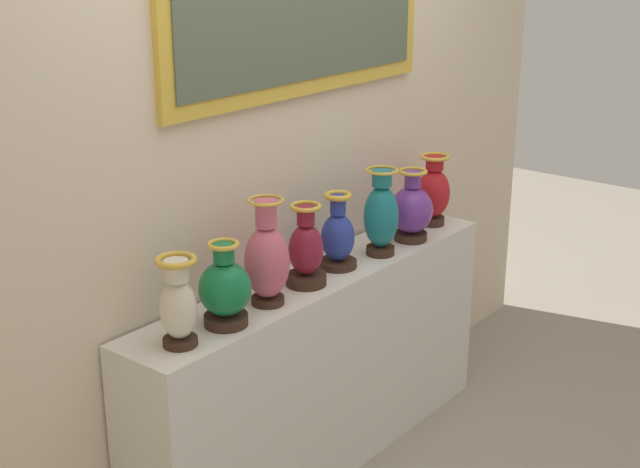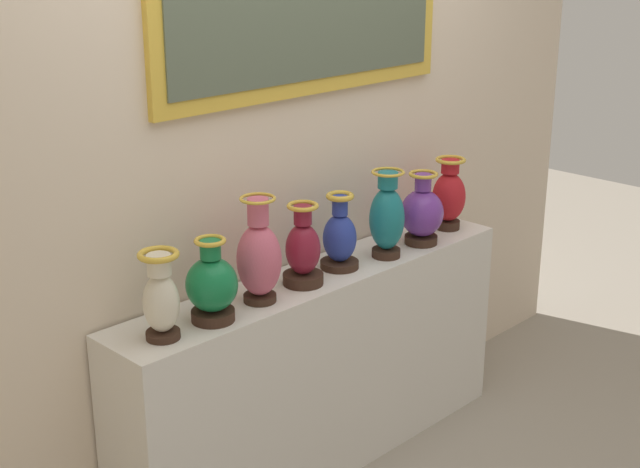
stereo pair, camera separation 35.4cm
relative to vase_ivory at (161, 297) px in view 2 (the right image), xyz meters
name	(u,v)px [view 2 (the right image)]	position (x,y,z in m)	size (l,w,h in m)	color
ground_plane	(320,461)	(0.79, 0.04, -1.01)	(9.98, 9.98, 0.00)	gray
display_shelf	(320,371)	(0.79, 0.04, -0.58)	(1.93, 0.33, 0.87)	silver
back_wall	(281,103)	(0.80, 0.26, 0.51)	(3.98, 0.14, 3.01)	beige
vase_ivory	(161,297)	(0.00, 0.00, 0.00)	(0.14, 0.14, 0.31)	#382319
vase_emerald	(212,285)	(0.21, -0.01, -0.02)	(0.18, 0.18, 0.31)	#382319
vase_rose	(259,257)	(0.44, 0.00, 0.02)	(0.17, 0.17, 0.40)	#382319
vase_burgundy	(303,251)	(0.67, 0.01, -0.01)	(0.16, 0.16, 0.32)	#382319
vase_cobalt	(340,237)	(0.90, 0.03, -0.02)	(0.16, 0.16, 0.31)	#382319
vase_teal	(387,217)	(1.13, -0.02, 0.02)	(0.15, 0.15, 0.37)	#382319
vase_violet	(422,213)	(1.36, -0.02, -0.01)	(0.19, 0.19, 0.32)	#382319
vase_crimson	(449,195)	(1.60, 0.02, 0.01)	(0.15, 0.15, 0.33)	#382319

